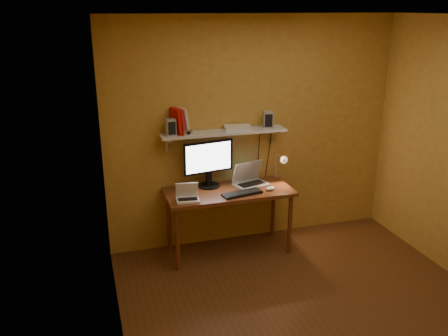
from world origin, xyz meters
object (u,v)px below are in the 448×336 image
object	(u,v)px
keyboard	(242,193)
mouse	(270,188)
netbook	(187,195)
shelf_camera	(188,133)
wall_shelf	(224,132)
speaker_right	(268,120)
laptop	(250,179)
monitor	(209,161)
desk	(229,198)
speaker_left	(171,127)
router	(238,128)
desk_lamp	(280,163)

from	to	relation	value
keyboard	mouse	bearing A→B (deg)	-5.57
netbook	mouse	size ratio (longest dim) A/B	2.32
shelf_camera	wall_shelf	bearing A→B (deg)	9.01
wall_shelf	speaker_right	size ratio (longest dim) A/B	7.64
netbook	wall_shelf	bearing A→B (deg)	39.77
laptop	keyboard	distance (m)	0.32
wall_shelf	monitor	world-z (taller)	wall_shelf
desk	speaker_left	distance (m)	1.01
mouse	router	world-z (taller)	router
netbook	speaker_right	bearing A→B (deg)	24.55
desk_lamp	shelf_camera	distance (m)	1.17
keyboard	shelf_camera	bearing A→B (deg)	141.56
keyboard	netbook	bearing A→B (deg)	168.16
desk	netbook	distance (m)	0.53
monitor	desk_lamp	bearing A→B (deg)	-13.68
monitor	speaker_left	bearing A→B (deg)	171.70
mouse	keyboard	bearing A→B (deg)	168.19
desk_lamp	speaker_left	bearing A→B (deg)	177.68
keyboard	router	xyz separation A→B (m)	(0.06, 0.34, 0.64)
wall_shelf	monitor	xyz separation A→B (m)	(-0.18, -0.01, -0.32)
keyboard	laptop	bearing A→B (deg)	45.29
wall_shelf	router	bearing A→B (deg)	-1.02
keyboard	mouse	distance (m)	0.34
netbook	router	distance (m)	0.94
keyboard	speaker_right	world-z (taller)	speaker_right
keyboard	router	distance (m)	0.73
speaker_right	router	world-z (taller)	speaker_right
monitor	speaker_right	size ratio (longest dim) A/B	3.14
mouse	router	bearing A→B (deg)	115.19
keyboard	speaker_right	xyz separation A→B (m)	(0.42, 0.35, 0.71)
desk_lamp	speaker_right	world-z (taller)	speaker_right
desk	desk_lamp	xyz separation A→B (m)	(0.66, 0.13, 0.29)
wall_shelf	shelf_camera	world-z (taller)	shelf_camera
monitor	netbook	bearing A→B (deg)	-144.53
monitor	laptop	bearing A→B (deg)	-19.31
wall_shelf	speaker_left	bearing A→B (deg)	-178.30
desk	laptop	world-z (taller)	laptop
speaker_left	keyboard	bearing A→B (deg)	-29.98
wall_shelf	router	xyz separation A→B (m)	(0.16, -0.00, 0.04)
monitor	netbook	size ratio (longest dim) A/B	2.28
laptop	speaker_left	size ratio (longest dim) A/B	2.37
mouse	desk_lamp	world-z (taller)	desk_lamp
desk	monitor	distance (m)	0.46
desk	wall_shelf	size ratio (longest dim) A/B	1.00
desk	desk_lamp	size ratio (longest dim) A/B	3.73
monitor	desk_lamp	xyz separation A→B (m)	(0.84, -0.06, -0.08)
wall_shelf	mouse	bearing A→B (deg)	-35.99
router	netbook	bearing A→B (deg)	-153.67
keyboard	mouse	xyz separation A→B (m)	(0.34, 0.03, 0.01)
laptop	netbook	xyz separation A→B (m)	(-0.77, -0.24, -0.02)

